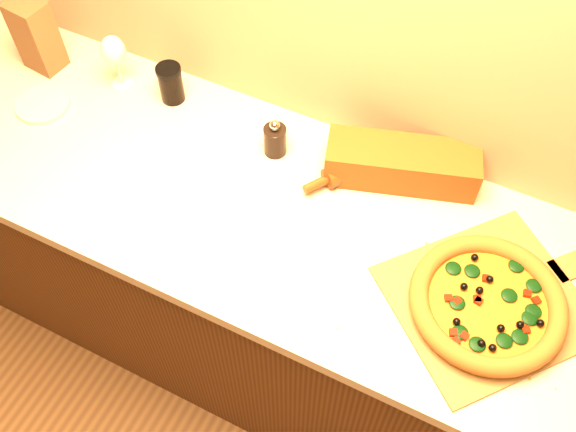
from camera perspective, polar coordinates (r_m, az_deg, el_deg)
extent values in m
cube|color=#401E0D|center=(2.04, 0.44, -7.45)|extent=(2.80, 0.65, 0.86)
cube|color=beige|center=(1.66, 0.53, -0.23)|extent=(2.84, 0.68, 0.04)
cube|color=brown|center=(1.57, 17.25, -7.29)|extent=(0.56, 0.57, 0.01)
cylinder|color=#BE8A2F|center=(1.55, 17.16, -7.66)|extent=(0.34, 0.34, 0.02)
cylinder|color=orange|center=(1.54, 17.27, -7.44)|extent=(0.28, 0.28, 0.01)
torus|color=brown|center=(1.54, 17.34, -7.31)|extent=(0.36, 0.36, 0.04)
ellipsoid|color=black|center=(1.56, 19.49, -7.04)|extent=(0.04, 0.04, 0.01)
sphere|color=black|center=(1.52, 15.68, -7.28)|extent=(0.02, 0.02, 0.02)
cube|color=maroon|center=(1.51, 17.56, -9.19)|extent=(0.02, 0.02, 0.01)
cylinder|color=black|center=(1.74, -1.16, 6.74)|extent=(0.06, 0.06, 0.09)
sphere|color=silver|center=(1.70, -1.19, 8.06)|extent=(0.03, 0.03, 0.03)
cylinder|color=#5F2C10|center=(1.73, 7.44, 5.15)|extent=(0.20, 0.27, 0.06)
cylinder|color=#5F2C10|center=(1.82, 12.03, 7.25)|extent=(0.06, 0.07, 0.02)
cylinder|color=#5F2C10|center=(1.66, 2.46, 2.81)|extent=(0.06, 0.07, 0.02)
cube|color=brown|center=(1.70, 10.06, 4.57)|extent=(0.41, 0.24, 0.11)
cylinder|color=silver|center=(2.01, -14.49, 11.32)|extent=(0.06, 0.06, 0.00)
cylinder|color=silver|center=(1.99, -14.74, 12.17)|extent=(0.01, 0.01, 0.08)
ellipsoid|color=silver|center=(1.93, -15.28, 14.01)|extent=(0.07, 0.07, 0.09)
cube|color=brown|center=(2.08, -21.48, 14.71)|extent=(0.12, 0.10, 0.22)
cylinder|color=black|center=(1.90, -10.35, 11.36)|extent=(0.07, 0.07, 0.10)
cylinder|color=black|center=(1.87, -10.62, 12.65)|extent=(0.07, 0.07, 0.01)
cylinder|color=beige|center=(2.01, -20.96, 9.24)|extent=(0.17, 0.17, 0.01)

